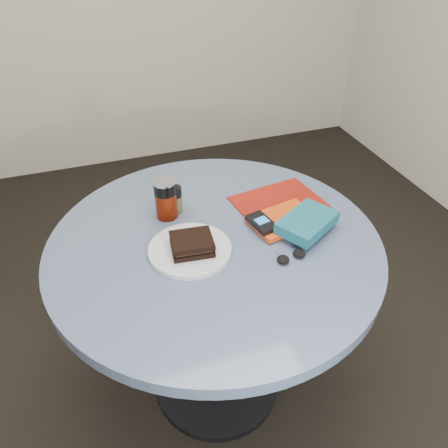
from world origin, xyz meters
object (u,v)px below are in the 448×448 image
object	(u,v)px
headphones	(291,257)
table	(215,278)
soda_can	(166,199)
plate	(190,250)
sandwich	(192,244)
pepper_grinder	(176,199)
novel	(307,222)
red_book	(283,220)
magazine	(278,203)
mp3_player	(262,223)

from	to	relation	value
headphones	table	bearing A→B (deg)	138.73
soda_can	plate	bearing A→B (deg)	-83.45
sandwich	pepper_grinder	xyz separation A→B (m)	(0.01, 0.22, 0.01)
pepper_grinder	novel	size ratio (longest dim) A/B	0.51
sandwich	soda_can	world-z (taller)	soda_can
pepper_grinder	red_book	size ratio (longest dim) A/B	0.45
pepper_grinder	red_book	world-z (taller)	pepper_grinder
plate	novel	size ratio (longest dim) A/B	1.32
soda_can	headphones	world-z (taller)	soda_can
novel	headphones	bearing A→B (deg)	-165.59
sandwich	table	bearing A→B (deg)	27.61
sandwich	magazine	bearing A→B (deg)	24.39
magazine	red_book	distance (m)	0.11
plate	magazine	size ratio (longest dim) A/B	0.85
novel	sandwich	bearing A→B (deg)	146.61
pepper_grinder	mp3_player	distance (m)	0.29
novel	headphones	xyz separation A→B (m)	(-0.10, -0.10, -0.03)
table	pepper_grinder	size ratio (longest dim) A/B	10.83
red_book	mp3_player	distance (m)	0.08
red_book	novel	bearing A→B (deg)	-67.02
sandwich	mp3_player	xyz separation A→B (m)	(0.23, 0.04, -0.01)
novel	red_book	bearing A→B (deg)	94.06
pepper_grinder	magazine	bearing A→B (deg)	-11.09
soda_can	headphones	size ratio (longest dim) A/B	1.37
soda_can	mp3_player	distance (m)	0.31
magazine	red_book	world-z (taller)	red_book
headphones	magazine	bearing A→B (deg)	72.65
red_book	pepper_grinder	bearing A→B (deg)	138.65
pepper_grinder	mp3_player	world-z (taller)	pepper_grinder
magazine	novel	xyz separation A→B (m)	(0.01, -0.17, 0.04)
soda_can	novel	xyz separation A→B (m)	(0.38, -0.22, -0.03)
sandwich	magazine	world-z (taller)	sandwich
plate	novel	xyz separation A→B (m)	(0.36, -0.03, 0.03)
table	plate	xyz separation A→B (m)	(-0.08, -0.03, 0.17)
table	pepper_grinder	distance (m)	0.29
plate	red_book	bearing A→B (deg)	7.08
sandwich	pepper_grinder	distance (m)	0.22
soda_can	magazine	xyz separation A→B (m)	(0.37, -0.05, -0.06)
plate	pepper_grinder	size ratio (longest dim) A/B	2.61
table	plate	bearing A→B (deg)	-159.12
soda_can	mp3_player	world-z (taller)	soda_can
plate	pepper_grinder	bearing A→B (deg)	86.58
table	headphones	distance (m)	0.29
table	red_book	world-z (taller)	red_book
soda_can	pepper_grinder	bearing A→B (deg)	24.90
headphones	mp3_player	bearing A→B (deg)	100.83
table	mp3_player	size ratio (longest dim) A/B	9.11
pepper_grinder	soda_can	bearing A→B (deg)	-155.10
plate	headphones	bearing A→B (deg)	-25.19
plate	red_book	world-z (taller)	red_book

